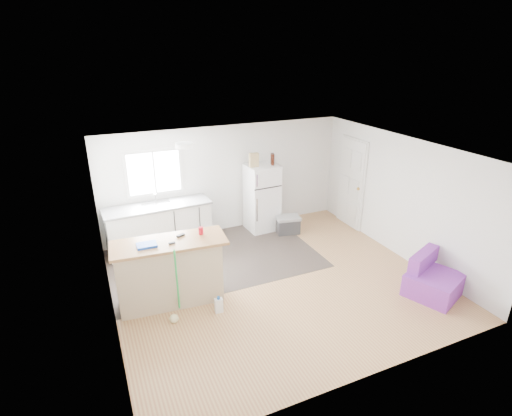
{
  "coord_description": "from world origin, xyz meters",
  "views": [
    {
      "loc": [
        -2.82,
        -5.53,
        3.95
      ],
      "look_at": [
        -0.06,
        0.7,
        1.18
      ],
      "focal_mm": 28.0,
      "sensor_mm": 36.0,
      "label": 1
    }
  ],
  "objects_px": {
    "refrigerator": "(262,198)",
    "mop": "(175,308)",
    "kitchen_cabinets": "(159,226)",
    "purple_seat": "(432,280)",
    "red_cup": "(201,231)",
    "peninsula": "(170,272)",
    "cooler": "(288,224)",
    "cardboard_box": "(254,160)",
    "blue_tray": "(147,245)",
    "bottle_left": "(273,160)",
    "cleaner_jug": "(219,305)",
    "bottle_right": "(272,159)"
  },
  "relations": [
    {
      "from": "cleaner_jug",
      "to": "bottle_left",
      "type": "xyz_separation_m",
      "value": [
        2.17,
        2.51,
        1.53
      ]
    },
    {
      "from": "bottle_right",
      "to": "refrigerator",
      "type": "bearing_deg",
      "value": 177.85
    },
    {
      "from": "bottle_left",
      "to": "cardboard_box",
      "type": "bearing_deg",
      "value": 172.0
    },
    {
      "from": "kitchen_cabinets",
      "to": "cardboard_box",
      "type": "xyz_separation_m",
      "value": [
        2.13,
        -0.04,
        1.19
      ]
    },
    {
      "from": "red_cup",
      "to": "purple_seat",
      "type": "bearing_deg",
      "value": -24.56
    },
    {
      "from": "kitchen_cabinets",
      "to": "cleaner_jug",
      "type": "bearing_deg",
      "value": -84.02
    },
    {
      "from": "bottle_right",
      "to": "cardboard_box",
      "type": "bearing_deg",
      "value": -176.55
    },
    {
      "from": "peninsula",
      "to": "refrigerator",
      "type": "bearing_deg",
      "value": 42.75
    },
    {
      "from": "cooler",
      "to": "bottle_right",
      "type": "xyz_separation_m",
      "value": [
        -0.2,
        0.45,
        1.45
      ]
    },
    {
      "from": "kitchen_cabinets",
      "to": "peninsula",
      "type": "height_order",
      "value": "kitchen_cabinets"
    },
    {
      "from": "peninsula",
      "to": "red_cup",
      "type": "relative_size",
      "value": 15.39
    },
    {
      "from": "peninsula",
      "to": "cleaner_jug",
      "type": "relative_size",
      "value": 6.49
    },
    {
      "from": "red_cup",
      "to": "cardboard_box",
      "type": "distance_m",
      "value": 2.67
    },
    {
      "from": "peninsula",
      "to": "purple_seat",
      "type": "xyz_separation_m",
      "value": [
        4.12,
        -1.57,
        -0.31
      ]
    },
    {
      "from": "peninsula",
      "to": "red_cup",
      "type": "bearing_deg",
      "value": 9.86
    },
    {
      "from": "peninsula",
      "to": "mop",
      "type": "relative_size",
      "value": 1.46
    },
    {
      "from": "mop",
      "to": "refrigerator",
      "type": "bearing_deg",
      "value": 55.99
    },
    {
      "from": "refrigerator",
      "to": "blue_tray",
      "type": "distance_m",
      "value": 3.54
    },
    {
      "from": "peninsula",
      "to": "cardboard_box",
      "type": "xyz_separation_m",
      "value": [
        2.36,
        1.97,
        1.12
      ]
    },
    {
      "from": "refrigerator",
      "to": "mop",
      "type": "height_order",
      "value": "refrigerator"
    },
    {
      "from": "kitchen_cabinets",
      "to": "cardboard_box",
      "type": "bearing_deg",
      "value": -3.6
    },
    {
      "from": "refrigerator",
      "to": "blue_tray",
      "type": "bearing_deg",
      "value": -147.85
    },
    {
      "from": "mop",
      "to": "bottle_right",
      "type": "bearing_deg",
      "value": 53.38
    },
    {
      "from": "kitchen_cabinets",
      "to": "purple_seat",
      "type": "xyz_separation_m",
      "value": [
        3.89,
        -3.58,
        -0.24
      ]
    },
    {
      "from": "kitchen_cabinets",
      "to": "cooler",
      "type": "xyz_separation_m",
      "value": [
        2.78,
        -0.46,
        -0.28
      ]
    },
    {
      "from": "red_cup",
      "to": "bottle_left",
      "type": "xyz_separation_m",
      "value": [
        2.21,
        1.86,
        0.49
      ]
    },
    {
      "from": "refrigerator",
      "to": "bottle_left",
      "type": "height_order",
      "value": "bottle_left"
    },
    {
      "from": "cooler",
      "to": "cardboard_box",
      "type": "xyz_separation_m",
      "value": [
        -0.65,
        0.42,
        1.47
      ]
    },
    {
      "from": "cleaner_jug",
      "to": "bottle_right",
      "type": "xyz_separation_m",
      "value": [
        2.19,
        2.6,
        1.53
      ]
    },
    {
      "from": "peninsula",
      "to": "refrigerator",
      "type": "height_order",
      "value": "refrigerator"
    },
    {
      "from": "peninsula",
      "to": "blue_tray",
      "type": "xyz_separation_m",
      "value": [
        -0.31,
        -0.02,
        0.56
      ]
    },
    {
      "from": "kitchen_cabinets",
      "to": "bottle_left",
      "type": "distance_m",
      "value": 2.81
    },
    {
      "from": "purple_seat",
      "to": "bottle_left",
      "type": "height_order",
      "value": "bottle_left"
    },
    {
      "from": "peninsula",
      "to": "bottle_right",
      "type": "bearing_deg",
      "value": 40.16
    },
    {
      "from": "kitchen_cabinets",
      "to": "bottle_right",
      "type": "relative_size",
      "value": 8.7
    },
    {
      "from": "peninsula",
      "to": "purple_seat",
      "type": "bearing_deg",
      "value": -16.14
    },
    {
      "from": "red_cup",
      "to": "cardboard_box",
      "type": "relative_size",
      "value": 0.4
    },
    {
      "from": "mop",
      "to": "red_cup",
      "type": "distance_m",
      "value": 1.27
    },
    {
      "from": "peninsula",
      "to": "bottle_left",
      "type": "distance_m",
      "value": 3.55
    },
    {
      "from": "kitchen_cabinets",
      "to": "cardboard_box",
      "type": "relative_size",
      "value": 7.25
    },
    {
      "from": "cooler",
      "to": "cleaner_jug",
      "type": "distance_m",
      "value": 3.21
    },
    {
      "from": "cleaner_jug",
      "to": "blue_tray",
      "type": "xyz_separation_m",
      "value": [
        -0.93,
        0.58,
        1.0
      ]
    },
    {
      "from": "mop",
      "to": "bottle_right",
      "type": "xyz_separation_m",
      "value": [
        2.87,
        2.52,
        1.42
      ]
    },
    {
      "from": "peninsula",
      "to": "cleaner_jug",
      "type": "height_order",
      "value": "peninsula"
    },
    {
      "from": "cleaner_jug",
      "to": "purple_seat",
      "type": "bearing_deg",
      "value": -10.41
    },
    {
      "from": "cleaner_jug",
      "to": "mop",
      "type": "distance_m",
      "value": 0.69
    },
    {
      "from": "bottle_right",
      "to": "purple_seat",
      "type": "bearing_deg",
      "value": -69.87
    },
    {
      "from": "cooler",
      "to": "red_cup",
      "type": "distance_m",
      "value": 3.02
    },
    {
      "from": "mop",
      "to": "red_cup",
      "type": "height_order",
      "value": "mop"
    },
    {
      "from": "kitchen_cabinets",
      "to": "red_cup",
      "type": "height_order",
      "value": "kitchen_cabinets"
    }
  ]
}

